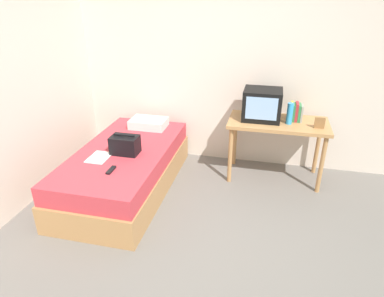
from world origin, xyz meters
The scene contains 13 objects.
ground_plane centered at (0.00, 0.00, 0.00)m, with size 8.00×8.00×0.00m, color slate.
wall_back centered at (0.00, 2.00, 1.30)m, with size 5.20×0.10×2.60m, color beige.
bed centered at (-1.03, 0.89, 0.25)m, with size 1.00×2.00×0.51m.
desk centered at (0.66, 1.57, 0.65)m, with size 1.16×0.60×0.75m.
tv centered at (0.45, 1.60, 0.93)m, with size 0.44×0.39×0.36m.
water_bottle centered at (0.77, 1.51, 0.87)m, with size 0.07×0.07×0.25m, color #3399DB.
book_row centered at (0.85, 1.65, 0.85)m, with size 0.14×0.17×0.22m.
picture_frame centered at (1.10, 1.45, 0.81)m, with size 0.11×0.02×0.13m, color olive.
pillow centered at (-0.98, 1.60, 0.57)m, with size 0.46×0.32×0.11m, color silver.
handbag centered at (-0.96, 0.80, 0.61)m, with size 0.30×0.20×0.22m.
magazine centered at (-1.19, 0.63, 0.52)m, with size 0.21×0.29×0.01m, color white.
remote_dark centered at (-0.94, 0.39, 0.52)m, with size 0.04×0.16×0.02m, color black.
remote_silver centered at (-1.17, 1.00, 0.52)m, with size 0.04×0.14×0.02m, color #B7B7BC.
Camera 1 is at (0.53, -2.29, 2.15)m, focal length 31.51 mm.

